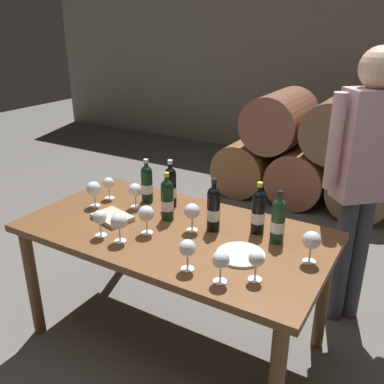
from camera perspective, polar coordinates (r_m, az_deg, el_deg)
ground_plane at (r=2.77m, az=-2.24°, el=-19.14°), size 14.00×14.00×0.00m
cellar_back_wall at (r=6.06m, az=20.65°, el=16.85°), size 10.00×0.24×2.80m
barrel_stack at (r=4.67m, az=15.29°, el=5.14°), size 1.86×0.90×1.15m
dining_table at (r=2.38m, az=-2.48°, el=-6.96°), size 1.70×0.90×0.76m
wine_bottle_0 at (r=2.65m, az=-6.16°, el=1.19°), size 0.07×0.07×0.28m
wine_bottle_1 at (r=2.56m, az=-2.94°, el=0.73°), size 0.07×0.07×0.30m
wine_bottle_2 at (r=2.27m, az=2.95°, el=-2.22°), size 0.07×0.07×0.30m
wine_bottle_3 at (r=2.39m, az=-3.40°, el=-1.01°), size 0.07×0.07×0.29m
wine_bottle_4 at (r=2.19m, az=11.63°, el=-3.77°), size 0.07×0.07×0.28m
wine_bottle_5 at (r=2.27m, az=9.01°, el=-2.60°), size 0.07×0.07×0.29m
wine_glass_0 at (r=2.18m, az=-9.91°, el=-4.05°), size 0.09×0.09×0.16m
wine_glass_1 at (r=1.84m, az=3.93°, el=-9.31°), size 0.08×0.08×0.15m
wine_glass_2 at (r=2.26m, az=0.01°, el=-2.72°), size 0.09×0.09×0.16m
wine_glass_3 at (r=2.27m, az=-12.46°, el=-3.49°), size 0.07×0.07×0.15m
wine_glass_4 at (r=2.64m, az=-13.22°, el=0.40°), size 0.09×0.09×0.16m
wine_glass_5 at (r=1.92m, az=-0.62°, el=-7.74°), size 0.08×0.08×0.15m
wine_glass_6 at (r=1.87m, az=8.71°, el=-9.13°), size 0.07×0.07×0.14m
wine_glass_7 at (r=2.74m, az=-11.27°, el=1.11°), size 0.07×0.07×0.14m
wine_glass_8 at (r=2.58m, az=-7.76°, el=0.19°), size 0.08×0.08×0.16m
wine_glass_9 at (r=2.05m, az=15.95°, el=-6.41°), size 0.09×0.09×0.16m
wine_glass_10 at (r=2.25m, az=-6.25°, el=-3.02°), size 0.09×0.09×0.16m
tasting_notebook at (r=2.47m, az=-10.78°, el=-3.41°), size 0.25×0.21×0.03m
serving_plate at (r=2.09m, az=6.61°, el=-8.46°), size 0.24×0.24×0.01m
sommelier_presenting at (r=2.62m, az=22.42°, el=3.09°), size 0.39×0.36×1.72m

